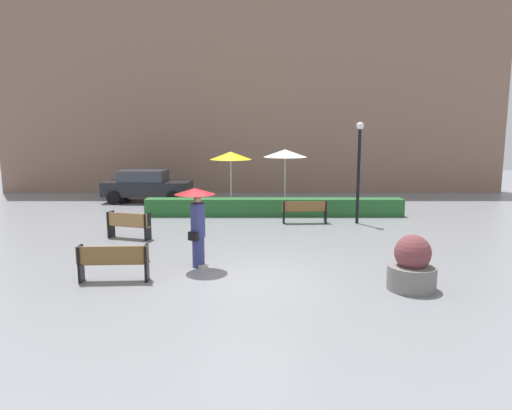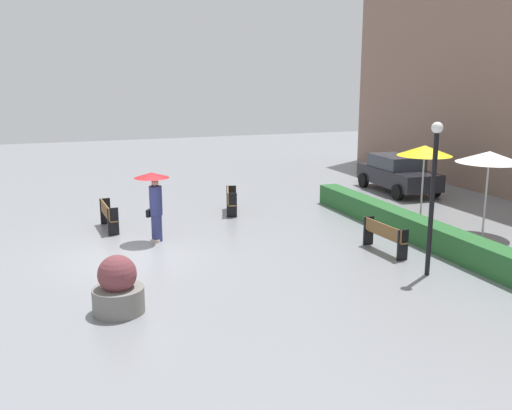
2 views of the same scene
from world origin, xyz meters
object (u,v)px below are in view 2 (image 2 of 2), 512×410
(bench_back_row, at_px, (384,234))
(patio_umbrella_yellow, at_px, (425,151))
(parked_car, at_px, (398,173))
(planter_pot, at_px, (118,288))
(pedestrian_with_umbrella, at_px, (154,196))
(bench_near_left, at_px, (108,214))
(lamp_post, at_px, (433,183))
(patio_umbrella_white, at_px, (489,157))
(bench_far_left, at_px, (230,199))

(bench_back_row, relative_size, patio_umbrella_yellow, 0.68)
(parked_car, bearing_deg, planter_pot, -55.45)
(planter_pot, bearing_deg, pedestrian_with_umbrella, 161.05)
(bench_back_row, relative_size, pedestrian_with_umbrella, 0.83)
(bench_near_left, xyz_separation_m, lamp_post, (7.27, 7.05, 1.84))
(bench_back_row, distance_m, bench_near_left, 8.80)
(bench_back_row, bearing_deg, patio_umbrella_white, 97.52)
(bench_back_row, distance_m, lamp_post, 2.72)
(bench_back_row, distance_m, patio_umbrella_white, 4.48)
(patio_umbrella_yellow, relative_size, patio_umbrella_white, 0.97)
(bench_far_left, xyz_separation_m, patio_umbrella_white, (5.55, 6.60, 1.95))
(lamp_post, relative_size, patio_umbrella_yellow, 1.50)
(pedestrian_with_umbrella, relative_size, parked_car, 0.49)
(pedestrian_with_umbrella, xyz_separation_m, lamp_post, (5.42, 5.85, 0.96))
(bench_back_row, distance_m, parked_car, 9.02)
(pedestrian_with_umbrella, relative_size, patio_umbrella_yellow, 0.82)
(bench_far_left, xyz_separation_m, patio_umbrella_yellow, (3.08, 6.06, 1.88))
(bench_far_left, height_order, patio_umbrella_white, patio_umbrella_white)
(bench_near_left, relative_size, pedestrian_with_umbrella, 0.80)
(pedestrian_with_umbrella, distance_m, parked_car, 11.87)
(bench_far_left, distance_m, planter_pot, 9.22)
(bench_back_row, xyz_separation_m, parked_car, (-7.25, 5.36, 0.29))
(bench_far_left, relative_size, lamp_post, 0.40)
(patio_umbrella_yellow, bearing_deg, bench_near_left, -102.12)
(bench_far_left, distance_m, patio_umbrella_white, 8.84)
(lamp_post, distance_m, parked_car, 10.81)
(bench_back_row, height_order, planter_pot, planter_pot)
(planter_pot, distance_m, parked_car, 15.73)
(planter_pot, bearing_deg, lamp_post, 87.39)
(bench_near_left, height_order, patio_umbrella_white, patio_umbrella_white)
(lamp_post, distance_m, patio_umbrella_yellow, 6.10)
(bench_back_row, height_order, patio_umbrella_white, patio_umbrella_white)
(pedestrian_with_umbrella, xyz_separation_m, patio_umbrella_yellow, (0.41, 9.32, 0.98))
(pedestrian_with_umbrella, relative_size, planter_pot, 1.67)
(bench_near_left, bearing_deg, planter_pot, -4.46)
(bench_far_left, height_order, parked_car, parked_car)
(bench_far_left, xyz_separation_m, planter_pot, (7.74, -5.00, 0.03))
(bench_far_left, relative_size, patio_umbrella_yellow, 0.59)
(bench_near_left, xyz_separation_m, patio_umbrella_yellow, (2.26, 10.52, 1.86))
(bench_far_left, distance_m, patio_umbrella_yellow, 7.05)
(bench_far_left, bearing_deg, parked_car, 98.41)
(pedestrian_with_umbrella, distance_m, patio_umbrella_yellow, 9.38)
(bench_far_left, height_order, pedestrian_with_umbrella, pedestrian_with_umbrella)
(planter_pot, height_order, parked_car, parked_car)
(patio_umbrella_yellow, height_order, parked_car, patio_umbrella_yellow)
(bench_back_row, distance_m, bench_far_left, 6.61)
(bench_far_left, xyz_separation_m, parked_car, (-1.18, 7.95, 0.31))
(bench_near_left, relative_size, lamp_post, 0.44)
(bench_near_left, distance_m, patio_umbrella_yellow, 10.92)
(bench_back_row, relative_size, parked_car, 0.41)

